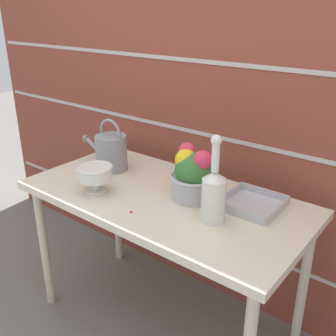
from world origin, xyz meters
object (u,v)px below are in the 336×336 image
(watering_can, at_px, (111,151))
(glass_decanter, at_px, (214,193))
(flower_planter, at_px, (193,175))
(crystal_pedestal_bowl, at_px, (95,174))
(wire_tray, at_px, (252,204))

(watering_can, relative_size, glass_decanter, 0.86)
(watering_can, height_order, glass_decanter, glass_decanter)
(flower_planter, bearing_deg, crystal_pedestal_bowl, -149.49)
(watering_can, height_order, wire_tray, watering_can)
(watering_can, relative_size, crystal_pedestal_bowl, 1.89)
(watering_can, bearing_deg, glass_decanter, -10.11)
(glass_decanter, bearing_deg, wire_tray, 71.30)
(crystal_pedestal_bowl, distance_m, flower_planter, 0.44)
(crystal_pedestal_bowl, xyz_separation_m, glass_decanter, (0.56, 0.11, 0.04))
(watering_can, xyz_separation_m, wire_tray, (0.77, 0.08, -0.09))
(flower_planter, xyz_separation_m, wire_tray, (0.25, 0.09, -0.10))
(watering_can, bearing_deg, crystal_pedestal_bowl, -58.86)
(crystal_pedestal_bowl, bearing_deg, wire_tray, 26.34)
(watering_can, distance_m, crystal_pedestal_bowl, 0.27)
(watering_can, distance_m, glass_decanter, 0.71)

